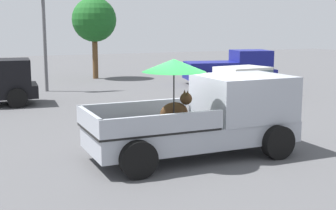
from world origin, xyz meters
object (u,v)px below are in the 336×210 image
object	(u,v)px
parked_sedan_near	(243,80)
motel_sign	(44,13)
pickup_truck_far	(233,68)
pickup_truck_main	(210,115)

from	to	relation	value
parked_sedan_near	motel_sign	distance (m)	9.75
pickup_truck_far	motel_sign	bearing A→B (deg)	-173.81
pickup_truck_far	parked_sedan_near	xyz separation A→B (m)	(-2.13, -4.16, -0.13)
pickup_truck_far	motel_sign	xyz separation A→B (m)	(-9.67, 1.28, 2.81)
motel_sign	pickup_truck_main	bearing A→B (deg)	-83.11
parked_sedan_near	pickup_truck_far	bearing A→B (deg)	55.96
parked_sedan_near	motel_sign	world-z (taller)	motel_sign
pickup_truck_far	parked_sedan_near	size ratio (longest dim) A/B	1.14
pickup_truck_main	motel_sign	bearing A→B (deg)	97.69
parked_sedan_near	motel_sign	xyz separation A→B (m)	(-7.54, 5.44, 2.94)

